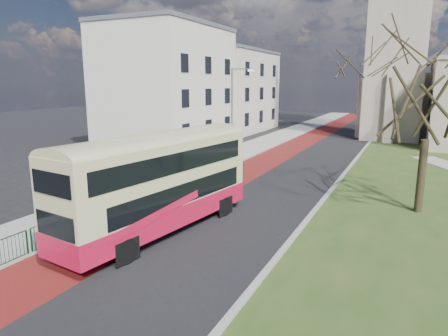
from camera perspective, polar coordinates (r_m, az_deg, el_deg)
The scene contains 13 objects.
ground at distance 19.70m, azimuth -8.60°, elevation -8.24°, with size 160.00×160.00×0.00m, color black.
road_carriageway at distance 37.01m, azimuth 10.90°, elevation 1.24°, with size 9.00×120.00×0.01m, color black.
bus_lane at distance 37.76m, azimuth 6.93°, elevation 1.58°, with size 3.40×120.00×0.01m, color #591414.
pavement_west at distance 39.09m, azimuth 1.64°, elevation 2.10°, with size 4.00×120.00×0.12m, color gray.
kerb_west at distance 38.34m, azimuth 4.38°, elevation 1.89°, with size 0.25×120.00×0.13m, color #999993.
kerb_east at distance 38.12m, azimuth 18.37°, elevation 1.25°, with size 0.25×80.00×0.13m, color #999993.
pedestrian_railing at distance 24.28m, azimuth -9.19°, elevation -2.99°, with size 0.07×24.00×1.12m.
gothic_church at distance 53.69m, azimuth 28.81°, elevation 17.38°, with size 16.38×18.00×40.00m.
street_block_near at distance 44.58m, azimuth -8.11°, elevation 11.54°, with size 10.30×14.30×13.00m.
street_block_far at distance 58.62m, azimuth 0.68°, elevation 11.00°, with size 10.30×16.30×11.50m.
streetlamp at distance 36.48m, azimuth 1.36°, elevation 8.57°, with size 2.13×0.18×8.00m.
bus at distance 18.23m, azimuth -9.18°, elevation -1.58°, with size 3.94×10.87×4.45m.
winter_tree_near at distance 22.91m, azimuth 27.53°, elevation 11.24°, with size 9.02×9.02×10.04m.
Camera 1 is at (10.45, -15.27, 6.76)m, focal length 32.00 mm.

